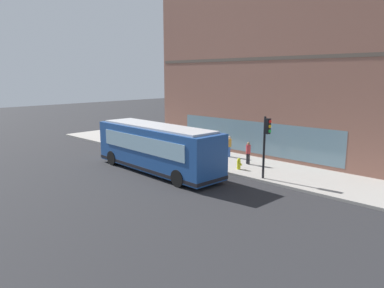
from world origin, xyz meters
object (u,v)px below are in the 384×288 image
newspaper_vending_box (207,152)px  fire_hydrant (239,164)px  pedestrian_near_building_entrance (248,152)px  city_bus_nearside (157,148)px  pedestrian_near_hydrant (229,145)px  traffic_light_near_corner (266,136)px

newspaper_vending_box → fire_hydrant: bearing=-106.3°
fire_hydrant → pedestrian_near_building_entrance: pedestrian_near_building_entrance is taller
city_bus_nearside → fire_hydrant: size_ratio=13.71×
city_bus_nearside → newspaper_vending_box: bearing=-1.0°
pedestrian_near_hydrant → fire_hydrant: bearing=-132.0°
pedestrian_near_hydrant → traffic_light_near_corner: bearing=-121.4°
fire_hydrant → city_bus_nearside: bearing=134.5°
traffic_light_near_corner → newspaper_vending_box: size_ratio=4.12×
traffic_light_near_corner → pedestrian_near_hydrant: size_ratio=2.34×
pedestrian_near_building_entrance → newspaper_vending_box: (-0.45, 3.37, -0.43)m
traffic_light_near_corner → pedestrian_near_hydrant: (3.14, 5.15, -1.68)m
city_bus_nearside → newspaper_vending_box: city_bus_nearside is taller
fire_hydrant → newspaper_vending_box: size_ratio=0.82×
pedestrian_near_hydrant → city_bus_nearside: bearing=169.9°
pedestrian_near_hydrant → pedestrian_near_building_entrance: size_ratio=1.02×
traffic_light_near_corner → newspaper_vending_box: 6.76m
city_bus_nearside → pedestrian_near_hydrant: (6.21, -1.10, -0.50)m
fire_hydrant → newspaper_vending_box: (1.10, 3.74, 0.09)m
pedestrian_near_hydrant → pedestrian_near_building_entrance: bearing=-111.0°
traffic_light_near_corner → newspaper_vending_box: traffic_light_near_corner is taller
newspaper_vending_box → pedestrian_near_hydrant: bearing=-36.7°
traffic_light_near_corner → pedestrian_near_building_entrance: size_ratio=2.39×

